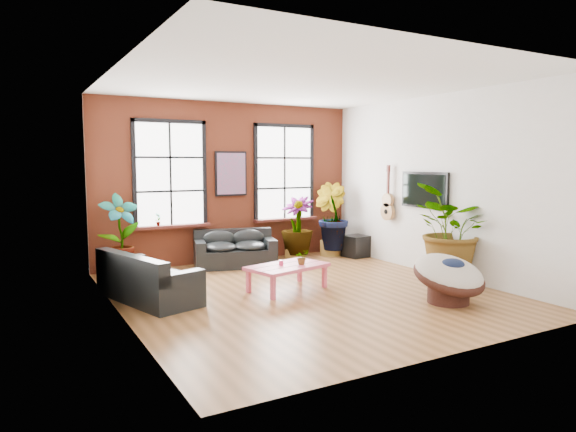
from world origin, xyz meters
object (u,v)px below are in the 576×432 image
sofa_back (235,250)px  papasan_chair (449,276)px  coffee_table (287,268)px  sofa_left (146,279)px

sofa_back → papasan_chair: (1.80, -4.28, 0.08)m
coffee_table → sofa_left: bearing=153.8°
coffee_table → papasan_chair: size_ratio=1.34×
coffee_table → papasan_chair: papasan_chair is taller
sofa_left → coffee_table: sofa_left is taller
sofa_back → papasan_chair: size_ratio=1.61×
coffee_table → papasan_chair: 2.66m
sofa_left → papasan_chair: bearing=-137.1°
sofa_back → papasan_chair: 4.65m
sofa_back → sofa_left: (-2.32, -1.84, 0.00)m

